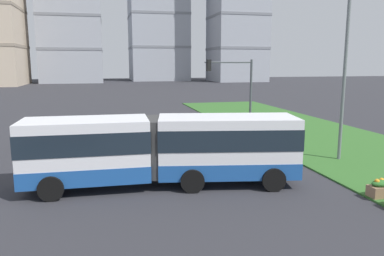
{
  "coord_description": "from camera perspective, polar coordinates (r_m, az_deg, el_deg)",
  "views": [
    {
      "loc": [
        -3.34,
        -3.03,
        5.32
      ],
      "look_at": [
        0.75,
        14.35,
        2.2
      ],
      "focal_mm": 34.96,
      "sensor_mm": 36.0,
      "label": 1
    }
  ],
  "objects": [
    {
      "name": "articulated_bus",
      "position": [
        16.29,
        -4.44,
        -3.12
      ],
      "size": [
        11.95,
        3.84,
        3.0
      ],
      "color": "white",
      "rests_on": "ground"
    },
    {
      "name": "car_grey_wagon",
      "position": [
        24.86,
        -19.25,
        -1.23
      ],
      "size": [
        4.52,
        2.29,
        1.58
      ],
      "color": "slate",
      "rests_on": "ground"
    },
    {
      "name": "flower_planter_3",
      "position": [
        16.79,
        27.05,
        -8.15
      ],
      "size": [
        1.1,
        0.56,
        0.74
      ],
      "color": "#937051",
      "rests_on": "grass_median"
    },
    {
      "name": "traffic_light_far_right",
      "position": [
        26.65,
        6.65,
        6.66
      ],
      "size": [
        3.51,
        0.28,
        5.55
      ],
      "color": "#474C51",
      "rests_on": "ground"
    },
    {
      "name": "streetlight_median",
      "position": [
        21.65,
        22.34,
        9.23
      ],
      "size": [
        0.7,
        0.28,
        9.78
      ],
      "color": "slate",
      "rests_on": "ground"
    },
    {
      "name": "apartment_tower_westcentre",
      "position": [
        113.32,
        -18.1,
        17.57
      ],
      "size": [
        16.32,
        19.58,
        42.68
      ],
      "color": "#9EA3AD",
      "rests_on": "ground"
    },
    {
      "name": "apartment_tower_centre",
      "position": [
        120.54,
        -5.32,
        18.75
      ],
      "size": [
        17.19,
        17.86,
        47.82
      ],
      "color": "#9EA3AD",
      "rests_on": "ground"
    },
    {
      "name": "apartment_tower_eastcentre",
      "position": [
        113.63,
        6.96,
        18.62
      ],
      "size": [
        14.62,
        15.47,
        45.29
      ],
      "color": "#9EA3AD",
      "rests_on": "ground"
    }
  ]
}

